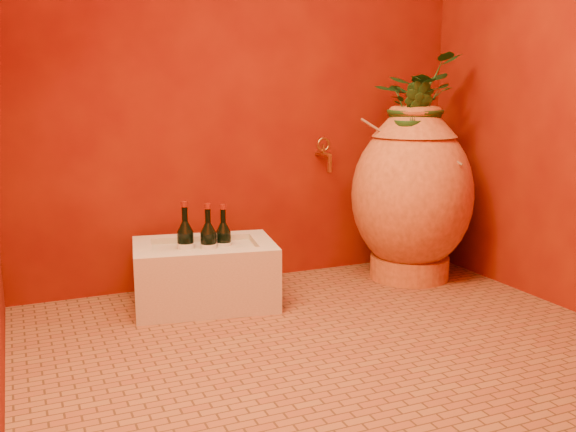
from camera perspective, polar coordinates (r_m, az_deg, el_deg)
name	(u,v)px	position (r m, az deg, el deg)	size (l,w,h in m)	color
floor	(327,341)	(2.77, 3.48, -11.02)	(2.50, 2.50, 0.00)	brown
wall_back	(244,49)	(3.48, -3.93, 14.59)	(2.50, 0.02, 2.50)	#620C05
wall_right	(573,44)	(3.32, 23.99, 13.83)	(0.02, 2.00, 2.50)	#620C05
amphora	(412,194)	(3.60, 10.97, 1.91)	(0.83, 0.83, 0.95)	orange
stone_basin	(205,275)	(3.18, -7.41, -5.23)	(0.74, 0.57, 0.31)	beige
wine_bottle_a	(186,246)	(3.16, -9.08, -2.65)	(0.08, 0.08, 0.34)	black
wine_bottle_b	(224,245)	(3.20, -5.74, -2.56)	(0.08, 0.08, 0.32)	black
wine_bottle_c	(209,247)	(3.15, -7.08, -2.71)	(0.08, 0.08, 0.33)	black
wall_tap	(325,153)	(3.58, 3.28, 5.61)	(0.08, 0.17, 0.19)	#956022
plant_main	(416,102)	(3.59, 11.28, 9.91)	(0.46, 0.40, 0.51)	#1B4C1B
plant_side	(413,116)	(3.46, 11.09, 8.74)	(0.20, 0.16, 0.36)	#1B4C1B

